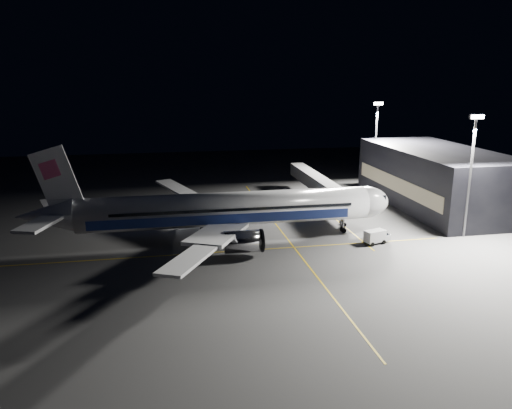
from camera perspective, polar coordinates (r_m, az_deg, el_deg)
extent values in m
plane|color=#4C4C4F|center=(84.26, -3.30, -3.99)|extent=(200.00, 200.00, 0.00)
cube|color=gold|center=(86.02, 3.33, -3.59)|extent=(0.25, 80.00, 0.01)
cube|color=gold|center=(78.64, -2.73, -5.36)|extent=(70.00, 0.25, 0.01)
cube|color=gold|center=(98.53, 8.71, -1.36)|extent=(0.25, 40.00, 0.01)
cylinder|color=silver|center=(82.72, -3.36, -0.51)|extent=(48.00, 5.60, 5.60)
ellipsoid|color=silver|center=(88.88, 12.17, 0.25)|extent=(8.96, 5.60, 5.60)
cube|color=black|center=(89.55, 13.56, 0.94)|extent=(2.20, 3.40, 0.90)
cone|color=silver|center=(84.08, -23.00, -1.22)|extent=(9.00, 5.49, 5.49)
cube|color=navy|center=(85.50, -4.26, -0.65)|extent=(42.24, 0.25, 1.50)
cube|color=navy|center=(80.19, -3.80, -1.68)|extent=(42.24, 0.25, 1.50)
cube|color=silver|center=(90.56, -5.57, -0.26)|extent=(11.36, 15.23, 1.53)
cube|color=silver|center=(75.28, -4.44, -3.34)|extent=(11.36, 15.23, 1.53)
cube|color=silver|center=(102.22, -9.02, 1.85)|extent=(8.57, 13.22, 1.31)
cube|color=silver|center=(62.87, -7.73, -6.29)|extent=(8.57, 13.22, 1.31)
cube|color=silver|center=(88.82, -22.04, -0.12)|extent=(6.20, 9.67, 0.45)
cube|color=silver|center=(79.00, -23.43, -2.00)|extent=(6.20, 9.67, 0.45)
cube|color=white|center=(82.30, -21.85, 2.81)|extent=(7.53, 0.40, 10.28)
cube|color=#DD4B82|center=(82.21, -22.49, 3.73)|extent=(3.22, 0.55, 3.22)
cylinder|color=#B7B7BF|center=(92.20, -3.32, -0.69)|extent=(5.60, 3.40, 3.40)
cylinder|color=#B7B7BF|center=(75.16, -1.52, -4.26)|extent=(5.60, 3.40, 3.40)
cylinder|color=#9999A0|center=(88.69, 9.94, -2.39)|extent=(0.26, 0.26, 2.50)
cylinder|color=black|center=(88.92, 9.92, -2.88)|extent=(0.90, 0.70, 0.90)
cylinder|color=#9999A0|center=(87.65, -5.63, -2.44)|extent=(0.26, 0.26, 2.50)
cylinder|color=#9999A0|center=(79.50, -5.06, -4.23)|extent=(0.26, 0.26, 2.50)
cylinder|color=black|center=(87.85, -5.62, -2.87)|extent=(1.10, 1.60, 1.10)
cylinder|color=black|center=(79.72, -5.05, -4.71)|extent=(1.10, 1.60, 1.10)
cube|color=black|center=(110.75, 19.96, 2.89)|extent=(18.00, 40.00, 12.00)
cube|color=brown|center=(106.66, 15.71, 2.25)|extent=(0.15, 36.00, 3.00)
cube|color=#B2B2B7|center=(106.66, 7.03, 2.47)|extent=(3.00, 33.90, 2.80)
cube|color=#B2B2B7|center=(92.10, 10.00, 0.41)|extent=(3.60, 3.20, 3.40)
cylinder|color=#9999A0|center=(92.88, 9.92, -1.41)|extent=(0.70, 0.70, 3.10)
cylinder|color=black|center=(92.41, 10.08, -2.28)|extent=(0.70, 0.30, 0.70)
cylinder|color=black|center=(94.02, 9.70, -1.97)|extent=(0.70, 0.30, 0.70)
cylinder|color=#59595E|center=(123.12, 13.48, 6.36)|extent=(0.44, 0.44, 20.00)
cube|color=#59595E|center=(122.13, 13.77, 11.14)|extent=(2.40, 0.50, 0.80)
cube|color=white|center=(121.82, 13.83, 11.13)|extent=(2.20, 0.15, 0.60)
cylinder|color=#59595E|center=(90.28, 23.23, 2.67)|extent=(0.44, 0.44, 20.00)
cube|color=#59595E|center=(88.93, 23.90, 9.16)|extent=(2.40, 0.50, 0.80)
cube|color=white|center=(88.64, 24.03, 9.14)|extent=(2.20, 0.15, 0.60)
cube|color=silver|center=(83.85, 13.43, -3.52)|extent=(3.79, 2.69, 1.89)
cube|color=silver|center=(85.35, 14.45, -3.62)|extent=(1.81, 1.97, 1.03)
cube|color=black|center=(85.22, 14.46, -3.35)|extent=(1.43, 1.70, 0.43)
cylinder|color=black|center=(85.56, 13.59, -3.86)|extent=(0.72, 0.41, 0.69)
cylinder|color=black|center=(84.32, 14.41, -4.19)|extent=(0.72, 0.41, 0.69)
cylinder|color=black|center=(84.03, 12.37, -4.12)|extent=(0.72, 0.41, 0.69)
cylinder|color=black|center=(82.76, 13.18, -4.47)|extent=(0.72, 0.41, 0.69)
cube|color=black|center=(96.62, -9.11, -1.24)|extent=(2.76, 2.25, 1.09)
cube|color=black|center=(96.43, -9.13, -0.85)|extent=(1.28, 1.28, 0.60)
sphere|color=#FFF2CC|center=(95.75, -9.20, -1.40)|extent=(0.26, 0.26, 0.26)
sphere|color=#FFF2CC|center=(96.12, -8.66, -1.31)|extent=(0.26, 0.26, 0.26)
cylinder|color=black|center=(97.82, -8.82, -1.31)|extent=(0.63, 0.42, 0.60)
cylinder|color=black|center=(96.33, -8.42, -1.54)|extent=(0.63, 0.42, 0.60)
cylinder|color=black|center=(97.17, -9.78, -1.46)|extent=(0.63, 0.42, 0.60)
cylinder|color=black|center=(95.67, -9.40, -1.70)|extent=(0.63, 0.42, 0.60)
cone|color=orange|center=(96.09, -8.91, -1.61)|extent=(0.37, 0.37, 0.56)
cone|color=orange|center=(88.05, -2.97, -2.92)|extent=(0.46, 0.46, 0.68)
cone|color=orange|center=(87.74, -4.96, -3.07)|extent=(0.37, 0.37, 0.56)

